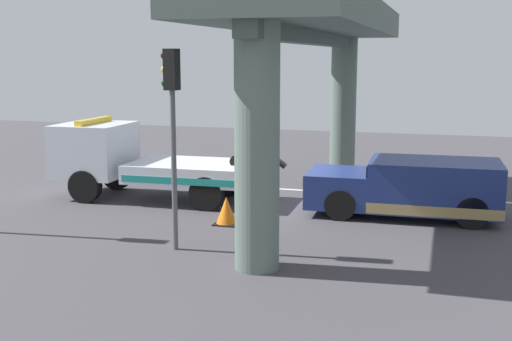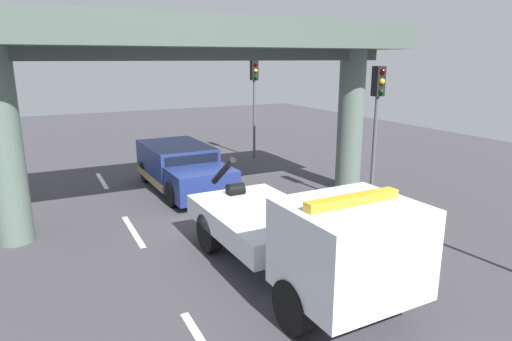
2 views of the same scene
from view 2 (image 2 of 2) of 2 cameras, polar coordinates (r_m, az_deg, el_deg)
ground_plane at (r=13.89m, az=-4.99°, el=-6.15°), size 60.00×40.00×0.10m
lane_stripe_west at (r=18.88m, az=-19.13°, el=-1.23°), size 2.60×0.16×0.01m
lane_stripe_mid at (r=13.22m, az=-15.47°, el=-7.48°), size 2.60×0.16×0.01m
tow_truck_white at (r=9.37m, az=6.32°, el=-8.29°), size 7.28×2.56×2.46m
towed_van_green at (r=16.84m, az=-9.51°, el=0.29°), size 5.25×2.34×1.58m
overpass_structure at (r=13.66m, az=-6.54°, el=14.79°), size 3.60×13.03×5.89m
traffic_light_near at (r=21.40m, az=-0.21°, el=10.47°), size 0.39×0.32×4.65m
traffic_light_far at (r=14.33m, az=15.25°, el=7.82°), size 0.39×0.32×4.54m
traffic_cone_orange at (r=13.80m, az=5.65°, el=-4.54°), size 0.62×0.62×0.74m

